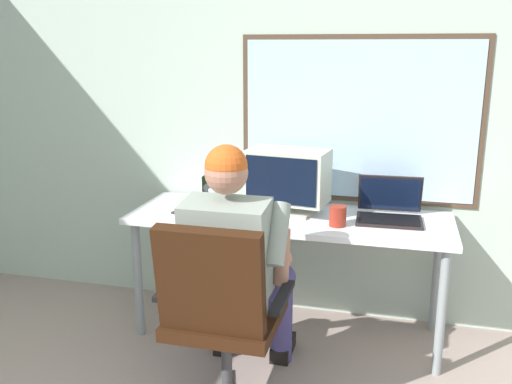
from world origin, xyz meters
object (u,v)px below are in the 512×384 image
(laptop, at_px, (389,208))
(cd_case, at_px, (187,212))
(desk, at_px, (289,227))
(person_seated, at_px, (236,264))
(wine_glass, at_px, (215,198))
(coffee_mug, at_px, (338,216))
(desk_speaker, at_px, (210,190))
(crt_monitor, at_px, (288,177))
(office_chair, at_px, (219,307))

(laptop, bearing_deg, cd_case, -170.98)
(desk, height_order, person_seated, person_seated)
(wine_glass, xyz_separation_m, coffee_mug, (0.68, 0.01, -0.06))
(wine_glass, distance_m, cd_case, 0.22)
(desk_speaker, bearing_deg, crt_monitor, -3.89)
(desk_speaker, bearing_deg, laptop, -0.05)
(wine_glass, distance_m, desk_speaker, 0.25)
(person_seated, bearing_deg, cd_case, 130.62)
(cd_case, height_order, coffee_mug, coffee_mug)
(desk, height_order, coffee_mug, coffee_mug)
(crt_monitor, height_order, coffee_mug, crt_monitor)
(office_chair, bearing_deg, cd_case, 119.84)
(person_seated, height_order, coffee_mug, person_seated)
(desk_speaker, distance_m, coffee_mug, 0.81)
(crt_monitor, distance_m, coffee_mug, 0.39)
(person_seated, height_order, crt_monitor, person_seated)
(person_seated, height_order, laptop, person_seated)
(crt_monitor, bearing_deg, laptop, 3.20)
(laptop, height_order, cd_case, laptop)
(cd_case, bearing_deg, office_chair, -60.16)
(laptop, bearing_deg, coffee_mug, -141.88)
(desk, height_order, desk_speaker, desk_speaker)
(laptop, distance_m, wine_glass, 0.97)
(crt_monitor, distance_m, cd_case, 0.61)
(desk_speaker, height_order, cd_case, desk_speaker)
(office_chair, height_order, wine_glass, office_chair)
(desk_speaker, xyz_separation_m, coffee_mug, (0.79, -0.21, -0.04))
(desk, distance_m, cd_case, 0.59)
(office_chair, distance_m, cd_case, 0.91)
(person_seated, relative_size, crt_monitor, 2.64)
(desk, xyz_separation_m, laptop, (0.55, 0.08, 0.13))
(laptop, relative_size, desk_speaker, 1.97)
(crt_monitor, bearing_deg, wine_glass, -153.29)
(person_seated, xyz_separation_m, desk_speaker, (-0.37, 0.70, 0.16))
(desk, bearing_deg, desk_speaker, 170.38)
(office_chair, relative_size, crt_monitor, 2.02)
(wine_glass, bearing_deg, person_seated, -61.61)
(person_seated, xyz_separation_m, cd_case, (-0.44, 0.52, 0.07))
(laptop, bearing_deg, crt_monitor, -176.80)
(person_seated, relative_size, cd_case, 7.30)
(desk, relative_size, desk_speaker, 9.79)
(office_chair, bearing_deg, wine_glass, 109.34)
(coffee_mug, bearing_deg, desk_speaker, 165.29)
(coffee_mug, bearing_deg, crt_monitor, 150.45)
(office_chair, relative_size, desk_speaker, 5.20)
(laptop, height_order, desk_speaker, laptop)
(laptop, distance_m, desk_speaker, 1.05)
(crt_monitor, bearing_deg, coffee_mug, -29.55)
(person_seated, relative_size, coffee_mug, 11.50)
(office_chair, height_order, person_seated, person_seated)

